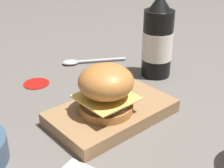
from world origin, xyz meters
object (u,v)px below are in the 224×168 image
Objects in this scene: burger at (106,89)px; spoon at (79,62)px; serving_board at (112,112)px; ketchup_bottle at (158,41)px.

burger reaches higher than spoon.
serving_board is 2.36× the size of burger.
burger is 0.31m from spoon.
ketchup_bottle is at bearing 19.88° from burger.
burger is at bearing -160.12° from ketchup_bottle.
ketchup_bottle is at bearing 20.34° from serving_board.
ketchup_bottle is (0.24, 0.09, 0.02)m from burger.
spoon is (0.11, 0.27, -0.01)m from serving_board.
burger is 0.25m from ketchup_bottle.
burger is (-0.02, -0.00, 0.06)m from serving_board.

